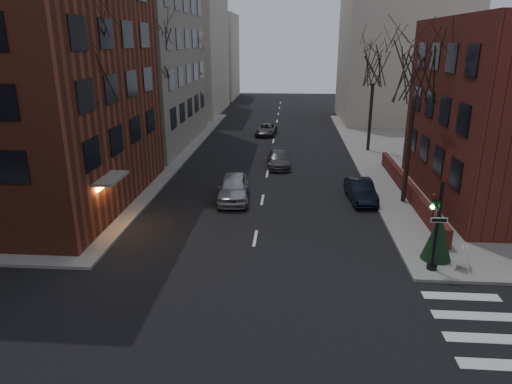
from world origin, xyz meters
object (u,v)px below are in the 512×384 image
tree_left_a (87,65)px  tree_right_a (417,71)px  streetlamp_far (203,92)px  tree_left_b (154,51)px  sandwich_board (464,258)px  tree_right_b (374,66)px  traffic_signal (435,232)px  car_lane_gray (279,159)px  streetlamp_near (150,122)px  car_lane_far (266,130)px  parked_sedan (361,190)px  car_lane_silver (233,188)px  evergreen_shrub (438,236)px  tree_left_c (192,57)px

tree_left_a → tree_right_a: (17.60, 4.00, -0.44)m
streetlamp_far → tree_right_a: bearing=-54.7°
tree_left_b → sandwich_board: bearing=-42.8°
tree_left_a → tree_left_b: size_ratio=0.95×
sandwich_board → streetlamp_far: bearing=139.6°
tree_right_b → traffic_signal: bearing=-92.1°
tree_right_a → car_lane_gray: bearing=134.6°
streetlamp_near → car_lane_far: streetlamp_near is taller
parked_sedan → car_lane_silver: bearing=178.7°
tree_left_a → car_lane_silver: bearing=29.0°
tree_left_b → parked_sedan: (15.00, -7.69, -8.24)m
tree_right_a → evergreen_shrub: (-0.35, -7.99, -6.76)m
traffic_signal → streetlamp_far: streetlamp_far is taller
traffic_signal → car_lane_silver: bearing=137.9°
tree_left_b → evergreen_shrub: size_ratio=4.84×
streetlamp_near → streetlamp_far: same height
parked_sedan → tree_right_b: bearing=74.7°
tree_right_a → sandwich_board: tree_right_a is taller
tree_right_b → car_lane_far: 13.87m
tree_right_a → car_lane_far: bearing=114.7°
parked_sedan → tree_right_a: bearing=-11.4°
parked_sedan → car_lane_far: (-7.09, 20.72, -0.08)m
tree_left_b → streetlamp_far: bearing=87.9°
tree_left_a → sandwich_board: tree_left_a is taller
car_lane_far → evergreen_shrub: 30.49m
tree_right_b → sandwich_board: bearing=-88.6°
sandwich_board → car_lane_far: bearing=130.4°
streetlamp_far → car_lane_silver: bearing=-75.3°
streetlamp_near → car_lane_silver: (6.35, -4.15, -3.42)m
tree_left_a → evergreen_shrub: 19.11m
tree_right_b → tree_right_a: bearing=-90.0°
car_lane_far → tree_right_a: bearing=-59.5°
tree_left_c → tree_right_a: size_ratio=1.00×
parked_sedan → evergreen_shrub: size_ratio=1.83×
tree_left_a → tree_left_b: tree_left_b is taller
tree_left_c → car_lane_far: (7.91, -0.97, -7.44)m
tree_left_a → tree_left_c: bearing=90.0°
tree_right_b → car_lane_gray: 12.13m
tree_right_b → evergreen_shrub: 22.88m
tree_left_b → tree_left_c: 14.03m
tree_left_c → parked_sedan: (15.00, -21.69, -7.36)m
tree_right_b → evergreen_shrub: tree_right_b is taller
traffic_signal → tree_left_c: bearing=118.4°
tree_right_a → streetlamp_far: (-17.00, 24.00, -3.79)m
car_lane_silver → car_lane_far: size_ratio=1.12×
tree_left_a → parked_sedan: 17.45m
tree_left_b → car_lane_gray: (9.60, 0.12, -8.29)m
sandwich_board → car_lane_silver: bearing=163.7°
car_lane_silver → car_lane_gray: size_ratio=1.12×
streetlamp_far → parked_sedan: 27.95m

